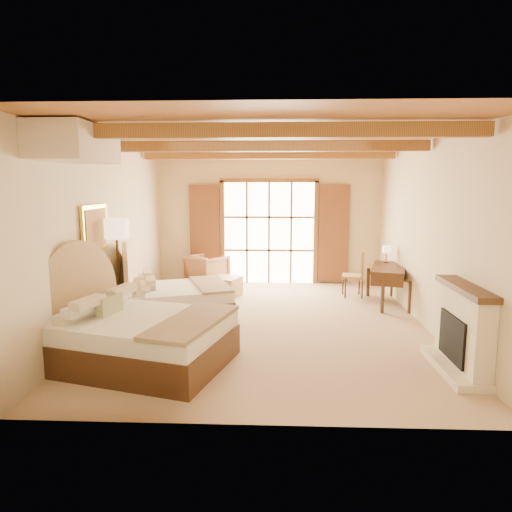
# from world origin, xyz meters

# --- Properties ---
(floor) EXTENTS (7.00, 7.00, 0.00)m
(floor) POSITION_xyz_m (0.00, 0.00, 0.00)
(floor) COLOR tan
(floor) RESTS_ON ground
(wall_back) EXTENTS (5.50, 0.00, 5.50)m
(wall_back) POSITION_xyz_m (0.00, 3.50, 1.60)
(wall_back) COLOR beige
(wall_back) RESTS_ON ground
(wall_left) EXTENTS (0.00, 7.00, 7.00)m
(wall_left) POSITION_xyz_m (-2.75, 0.00, 1.60)
(wall_left) COLOR beige
(wall_left) RESTS_ON ground
(wall_right) EXTENTS (0.00, 7.00, 7.00)m
(wall_right) POSITION_xyz_m (2.75, 0.00, 1.60)
(wall_right) COLOR beige
(wall_right) RESTS_ON ground
(ceiling) EXTENTS (7.00, 7.00, 0.00)m
(ceiling) POSITION_xyz_m (0.00, 0.00, 3.20)
(ceiling) COLOR #AD6933
(ceiling) RESTS_ON ground
(ceiling_beams) EXTENTS (5.39, 4.60, 0.18)m
(ceiling_beams) POSITION_xyz_m (0.00, 0.00, 3.08)
(ceiling_beams) COLOR olive
(ceiling_beams) RESTS_ON ceiling
(french_doors) EXTENTS (3.95, 0.08, 2.60)m
(french_doors) POSITION_xyz_m (0.00, 3.44, 1.25)
(french_doors) COLOR white
(french_doors) RESTS_ON ground
(fireplace) EXTENTS (0.46, 1.40, 1.16)m
(fireplace) POSITION_xyz_m (2.60, -2.00, 0.51)
(fireplace) COLOR beige
(fireplace) RESTS_ON ground
(painting) EXTENTS (0.06, 0.95, 0.75)m
(painting) POSITION_xyz_m (-2.70, -0.75, 1.75)
(painting) COLOR gold
(painting) RESTS_ON wall_left
(canopy_valance) EXTENTS (0.70, 1.40, 0.45)m
(canopy_valance) POSITION_xyz_m (-2.40, -2.00, 2.95)
(canopy_valance) COLOR beige
(canopy_valance) RESTS_ON ceiling
(bed_near) EXTENTS (2.63, 2.20, 1.46)m
(bed_near) POSITION_xyz_m (-1.80, -1.95, 0.44)
(bed_near) COLOR #4B2F18
(bed_near) RESTS_ON floor
(bed_far) EXTENTS (2.36, 1.99, 1.25)m
(bed_far) POSITION_xyz_m (-1.81, 0.32, 0.38)
(bed_far) COLOR #4B2F18
(bed_far) RESTS_ON floor
(nightstand) EXTENTS (0.59, 0.59, 0.57)m
(nightstand) POSITION_xyz_m (-2.46, -1.09, 0.29)
(nightstand) COLOR #4B2F18
(nightstand) RESTS_ON floor
(floor_lamp) EXTENTS (0.40, 0.40, 1.88)m
(floor_lamp) POSITION_xyz_m (-2.50, -0.35, 1.60)
(floor_lamp) COLOR #352915
(floor_lamp) RESTS_ON floor
(armchair) EXTENTS (1.17, 1.17, 0.77)m
(armchair) POSITION_xyz_m (-1.50, 2.96, 0.39)
(armchair) COLOR #9F6E45
(armchair) RESTS_ON floor
(ottoman) EXTENTS (0.76, 0.76, 0.43)m
(ottoman) POSITION_xyz_m (-0.94, 1.96, 0.22)
(ottoman) COLOR tan
(ottoman) RESTS_ON floor
(desk) EXTENTS (1.00, 1.58, 0.79)m
(desk) POSITION_xyz_m (2.48, 1.44, 0.42)
(desk) COLOR #4B2F18
(desk) RESTS_ON floor
(desk_chair) EXTENTS (0.54, 0.54, 1.03)m
(desk_chair) POSITION_xyz_m (1.89, 2.06, 0.32)
(desk_chair) COLOR tan
(desk_chair) RESTS_ON floor
(desk_lamp) EXTENTS (0.18, 0.18, 0.36)m
(desk_lamp) POSITION_xyz_m (2.53, 1.89, 1.06)
(desk_lamp) COLOR #352915
(desk_lamp) RESTS_ON desk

